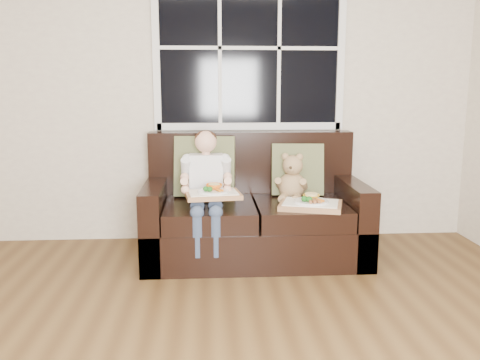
{
  "coord_description": "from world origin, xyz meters",
  "views": [
    {
      "loc": [
        -0.05,
        -1.9,
        1.34
      ],
      "look_at": [
        0.19,
        1.85,
        0.64
      ],
      "focal_mm": 38.0,
      "sensor_mm": 36.0,
      "label": 1
    }
  ],
  "objects": [
    {
      "name": "window_back",
      "position": [
        0.31,
        2.48,
        1.65
      ],
      "size": [
        1.62,
        0.04,
        1.37
      ],
      "color": "black",
      "rests_on": "room_walls"
    },
    {
      "name": "tray_right",
      "position": [
        0.71,
        1.71,
        0.48
      ],
      "size": [
        0.53,
        0.45,
        0.1
      ],
      "rotation": [
        0.0,
        0.0,
        -0.29
      ],
      "color": "#A27349",
      "rests_on": "loveseat"
    },
    {
      "name": "pillow_right",
      "position": [
        0.68,
        2.17,
        0.66
      ],
      "size": [
        0.44,
        0.23,
        0.43
      ],
      "rotation": [
        -0.21,
        0.0,
        -0.09
      ],
      "color": "#5F643E",
      "rests_on": "loveseat"
    },
    {
      "name": "teddy_bear",
      "position": [
        0.62,
        2.03,
        0.6
      ],
      "size": [
        0.26,
        0.31,
        0.38
      ],
      "rotation": [
        0.0,
        0.0,
        -0.3
      ],
      "color": "#A27E55",
      "rests_on": "loveseat"
    },
    {
      "name": "loveseat",
      "position": [
        0.31,
        2.02,
        0.31
      ],
      "size": [
        1.7,
        0.92,
        0.96
      ],
      "color": "black",
      "rests_on": "ground"
    },
    {
      "name": "room_walls",
      "position": [
        0.0,
        0.0,
        1.59
      ],
      "size": [
        4.52,
        5.02,
        2.71
      ],
      "color": "beige",
      "rests_on": "ground"
    },
    {
      "name": "child",
      "position": [
        -0.06,
        1.9,
        0.64
      ],
      "size": [
        0.38,
        0.59,
        0.85
      ],
      "color": "silver",
      "rests_on": "loveseat"
    },
    {
      "name": "pillow_left",
      "position": [
        -0.07,
        2.17,
        0.69
      ],
      "size": [
        0.51,
        0.27,
        0.5
      ],
      "rotation": [
        -0.21,
        0.0,
        -0.1
      ],
      "color": "#5F643E",
      "rests_on": "loveseat"
    },
    {
      "name": "tray_left",
      "position": [
        -0.01,
        1.7,
        0.57
      ],
      "size": [
        0.43,
        0.34,
        0.09
      ],
      "rotation": [
        0.0,
        0.0,
        0.12
      ],
      "color": "#A27349",
      "rests_on": "child"
    }
  ]
}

